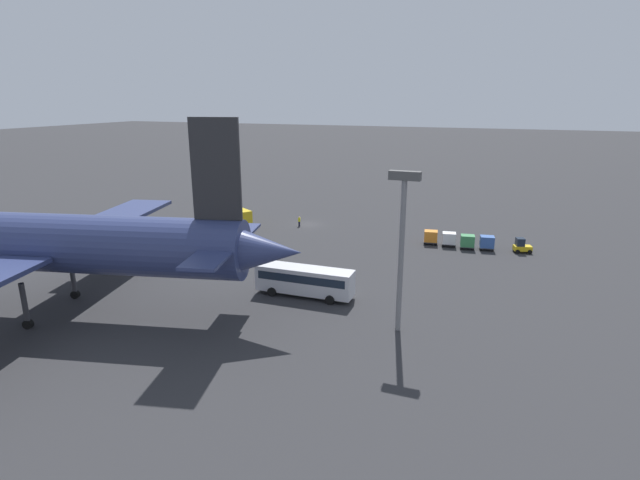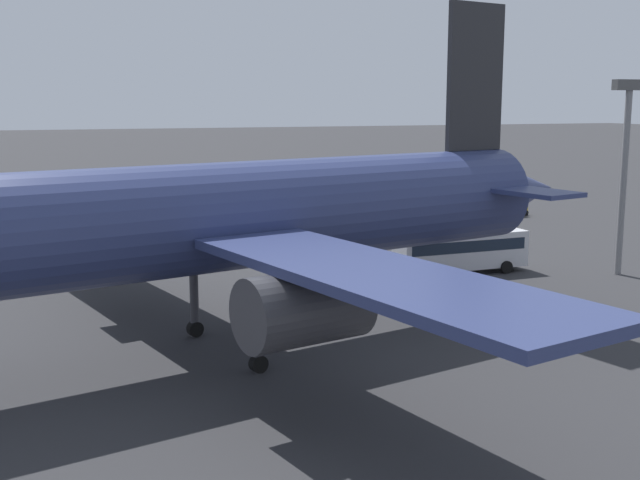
% 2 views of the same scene
% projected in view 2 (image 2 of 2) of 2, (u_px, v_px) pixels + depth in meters
% --- Properties ---
extents(ground_plane, '(600.00, 600.00, 0.00)m').
position_uv_depth(ground_plane, '(223.00, 226.00, 86.68)').
color(ground_plane, '#2D2D30').
extents(airplane, '(54.75, 47.20, 19.48)m').
position_uv_depth(airplane, '(193.00, 222.00, 41.13)').
color(airplane, navy).
rests_on(airplane, ground).
extents(shuttle_bus_near, '(11.95, 8.95, 3.03)m').
position_uv_depth(shuttle_bus_near, '(99.00, 221.00, 78.17)').
color(shuttle_bus_near, gold).
rests_on(shuttle_bus_near, ground).
extents(shuttle_bus_far, '(10.93, 3.13, 3.26)m').
position_uv_depth(shuttle_bus_far, '(461.00, 249.00, 62.81)').
color(shuttle_bus_far, silver).
rests_on(shuttle_bus_far, ground).
extents(baggage_tug, '(2.68, 2.22, 2.10)m').
position_uv_depth(baggage_tug, '(516.00, 208.00, 94.39)').
color(baggage_tug, gold).
rests_on(baggage_tug, ground).
extents(worker_person, '(0.38, 0.38, 1.74)m').
position_uv_depth(worker_person, '(220.00, 221.00, 84.59)').
color(worker_person, '#1E1E2D').
rests_on(worker_person, ground).
extents(cargo_cart_blue, '(2.22, 1.96, 2.06)m').
position_uv_depth(cargo_cart_blue, '(485.00, 208.00, 92.25)').
color(cargo_cart_blue, '#38383D').
rests_on(cargo_cart_blue, ground).
extents(cargo_cart_green, '(2.22, 1.96, 2.06)m').
position_uv_depth(cargo_cart_green, '(467.00, 210.00, 90.91)').
color(cargo_cart_green, '#38383D').
rests_on(cargo_cart_green, ground).
extents(cargo_cart_white, '(2.22, 1.96, 2.06)m').
position_uv_depth(cargo_cart_white, '(444.00, 210.00, 90.42)').
color(cargo_cart_white, '#38383D').
rests_on(cargo_cart_white, ground).
extents(cargo_cart_orange, '(2.22, 1.96, 2.06)m').
position_uv_depth(cargo_cart_orange, '(422.00, 211.00, 89.63)').
color(cargo_cart_orange, '#38383D').
rests_on(cargo_cart_orange, ground).
extents(light_pole, '(2.80, 0.70, 15.01)m').
position_uv_depth(light_pole, '(625.00, 154.00, 61.21)').
color(light_pole, slate).
rests_on(light_pole, ground).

